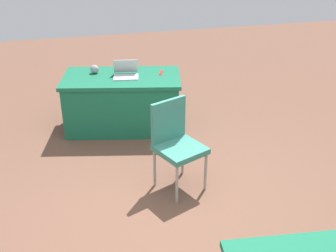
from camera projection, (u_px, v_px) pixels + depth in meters
ground_plane at (184, 221)px, 3.95m from camera, size 14.40×14.40×0.00m
table_foreground at (123, 102)px, 5.58m from camera, size 1.67×1.14×0.73m
chair_tucked_left at (176, 140)px, 4.26m from camera, size 0.58×0.58×0.95m
laptop_silver at (126, 74)px, 5.39m from camera, size 0.36×0.34×0.21m
yarn_ball at (95, 69)px, 5.51m from camera, size 0.11×0.11×0.11m
scissors_red at (161, 73)px, 5.54m from camera, size 0.10×0.18×0.01m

